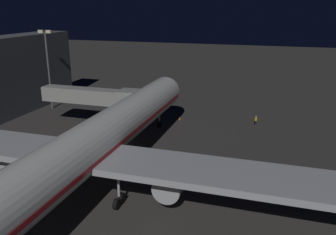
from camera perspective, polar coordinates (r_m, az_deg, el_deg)
ground_plane at (r=50.10m, az=-6.88°, el=-6.91°), size 320.00×320.00×0.00m
airliner_at_gate at (r=39.97m, az=-12.88°, el=-4.90°), size 57.52×61.68×19.95m
jet_bridge at (r=61.86m, az=-11.22°, el=3.28°), size 17.80×3.40×7.30m
apron_floodlight_mast at (r=76.72m, az=-18.69°, el=8.20°), size 2.90×0.50×16.04m
ground_crew_by_belt_loader at (r=65.82m, az=13.91°, el=-0.42°), size 0.40×0.40×1.71m
traffic_cone_nose_port at (r=67.21m, az=1.90°, el=-0.12°), size 0.36×0.36×0.55m
traffic_cone_nose_starboard at (r=68.46m, az=-1.64°, el=0.21°), size 0.36×0.36×0.55m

